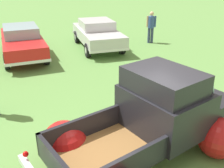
{
  "coord_description": "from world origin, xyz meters",
  "views": [
    {
      "loc": [
        -2.31,
        -3.97,
        3.78
      ],
      "look_at": [
        0.0,
        1.64,
        1.1
      ],
      "focal_mm": 41.45,
      "sensor_mm": 36.0,
      "label": 1
    }
  ],
  "objects_px": {
    "show_car_2": "(97,33)",
    "lane_cone_1": "(183,79)",
    "lane_cone_0": "(170,88)",
    "vintage_pickup_truck": "(155,122)",
    "spectator_1": "(151,25)",
    "show_car_1": "(22,40)"
  },
  "relations": [
    {
      "from": "spectator_1",
      "to": "lane_cone_1",
      "type": "height_order",
      "value": "spectator_1"
    },
    {
      "from": "show_car_1",
      "to": "lane_cone_0",
      "type": "bearing_deg",
      "value": 32.19
    },
    {
      "from": "vintage_pickup_truck",
      "to": "show_car_2",
      "type": "distance_m",
      "value": 8.74
    },
    {
      "from": "show_car_2",
      "to": "lane_cone_1",
      "type": "distance_m",
      "value": 6.02
    },
    {
      "from": "show_car_2",
      "to": "lane_cone_0",
      "type": "distance_m",
      "value": 6.42
    },
    {
      "from": "show_car_1",
      "to": "show_car_2",
      "type": "height_order",
      "value": "same"
    },
    {
      "from": "lane_cone_1",
      "to": "spectator_1",
      "type": "bearing_deg",
      "value": 70.47
    },
    {
      "from": "lane_cone_1",
      "to": "lane_cone_0",
      "type": "bearing_deg",
      "value": -150.18
    },
    {
      "from": "show_car_2",
      "to": "show_car_1",
      "type": "bearing_deg",
      "value": -83.37
    },
    {
      "from": "show_car_2",
      "to": "lane_cone_0",
      "type": "relative_size",
      "value": 7.16
    },
    {
      "from": "spectator_1",
      "to": "vintage_pickup_truck",
      "type": "bearing_deg",
      "value": -5.15
    },
    {
      "from": "show_car_2",
      "to": "lane_cone_0",
      "type": "bearing_deg",
      "value": 6.36
    },
    {
      "from": "show_car_2",
      "to": "vintage_pickup_truck",
      "type": "bearing_deg",
      "value": -6.5
    },
    {
      "from": "show_car_1",
      "to": "spectator_1",
      "type": "xyz_separation_m",
      "value": [
        6.83,
        -0.07,
        0.21
      ]
    },
    {
      "from": "vintage_pickup_truck",
      "to": "lane_cone_0",
      "type": "distance_m",
      "value": 2.91
    },
    {
      "from": "show_car_2",
      "to": "lane_cone_1",
      "type": "relative_size",
      "value": 7.16
    },
    {
      "from": "lane_cone_1",
      "to": "show_car_1",
      "type": "bearing_deg",
      "value": 129.8
    },
    {
      "from": "show_car_1",
      "to": "spectator_1",
      "type": "bearing_deg",
      "value": 89.48
    },
    {
      "from": "show_car_1",
      "to": "vintage_pickup_truck",
      "type": "bearing_deg",
      "value": 13.74
    },
    {
      "from": "lane_cone_0",
      "to": "show_car_1",
      "type": "bearing_deg",
      "value": 122.13
    },
    {
      "from": "show_car_2",
      "to": "lane_cone_1",
      "type": "bearing_deg",
      "value": 14.84
    },
    {
      "from": "show_car_2",
      "to": "spectator_1",
      "type": "relative_size",
      "value": 2.6
    }
  ]
}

